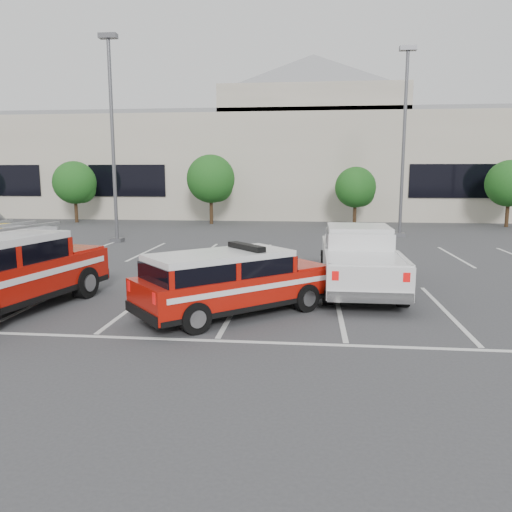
{
  "coord_description": "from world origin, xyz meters",
  "views": [
    {
      "loc": [
        1.9,
        -12.75,
        3.46
      ],
      "look_at": [
        0.33,
        1.87,
        1.05
      ],
      "focal_mm": 35.0,
      "sensor_mm": 36.0,
      "label": 1
    }
  ],
  "objects": [
    {
      "name": "light_pole_left",
      "position": [
        -8.0,
        12.0,
        5.19
      ],
      "size": [
        0.9,
        0.6,
        10.24
      ],
      "color": "#59595E",
      "rests_on": "ground"
    },
    {
      "name": "ground",
      "position": [
        0.0,
        0.0,
        0.0
      ],
      "size": [
        120.0,
        120.0,
        0.0
      ],
      "primitive_type": "plane",
      "color": "#39393C",
      "rests_on": "ground"
    },
    {
      "name": "tree_mid_right",
      "position": [
        5.09,
        22.05,
        2.5
      ],
      "size": [
        2.77,
        2.77,
        3.99
      ],
      "color": "#3F2B19",
      "rests_on": "ground"
    },
    {
      "name": "light_pole_mid",
      "position": [
        7.0,
        16.0,
        5.19
      ],
      "size": [
        0.9,
        0.6,
        10.24
      ],
      "color": "#59595E",
      "rests_on": "ground"
    },
    {
      "name": "tree_left",
      "position": [
        -14.91,
        22.05,
        2.77
      ],
      "size": [
        3.07,
        3.07,
        4.42
      ],
      "color": "#3F2B19",
      "rests_on": "ground"
    },
    {
      "name": "tree_mid_left",
      "position": [
        -4.91,
        22.05,
        3.04
      ],
      "size": [
        3.37,
        3.37,
        4.85
      ],
      "color": "#3F2B19",
      "rests_on": "ground"
    },
    {
      "name": "ladder_suv",
      "position": [
        -5.76,
        -1.26,
        0.89
      ],
      "size": [
        3.33,
        5.99,
        2.23
      ],
      "rotation": [
        0.0,
        0.0,
        -0.21
      ],
      "color": "#A11007",
      "rests_on": "ground"
    },
    {
      "name": "white_pickup",
      "position": [
        3.43,
        2.43,
        0.75
      ],
      "size": [
        2.16,
        6.16,
        1.89
      ],
      "rotation": [
        0.0,
        0.0,
        -0.01
      ],
      "color": "silver",
      "rests_on": "ground"
    },
    {
      "name": "tree_right",
      "position": [
        15.09,
        22.05,
        2.77
      ],
      "size": [
        3.07,
        3.07,
        4.42
      ],
      "color": "#3F2B19",
      "rests_on": "ground"
    },
    {
      "name": "fire_chief_suv",
      "position": [
        0.03,
        -0.82,
        0.71
      ],
      "size": [
        4.93,
        4.61,
        1.74
      ],
      "rotation": [
        0.0,
        0.0,
        -0.86
      ],
      "color": "#A11007",
      "rests_on": "ground"
    },
    {
      "name": "convention_building",
      "position": [
        0.18,
        31.86,
        4.72
      ],
      "size": [
        60.0,
        16.99,
        13.2
      ],
      "color": "beige",
      "rests_on": "ground"
    },
    {
      "name": "stall_markings",
      "position": [
        0.0,
        4.5,
        0.01
      ],
      "size": [
        23.0,
        15.0,
        0.01
      ],
      "primitive_type": "cube",
      "color": "silver",
      "rests_on": "ground"
    }
  ]
}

